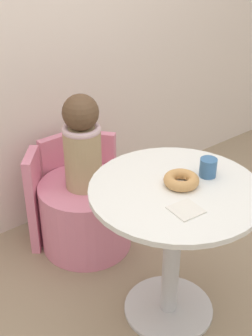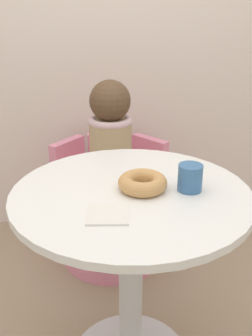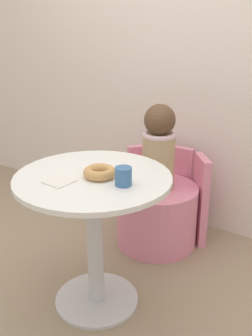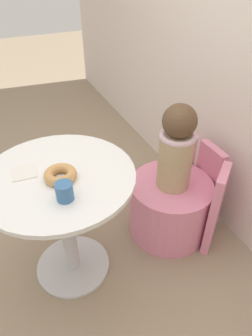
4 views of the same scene
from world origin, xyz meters
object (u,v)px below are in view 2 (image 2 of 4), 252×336
(donut, at_px, (143,183))
(cup, at_px, (190,178))
(tub_chair, at_px, (112,222))
(round_table, at_px, (131,244))
(child_figure, at_px, (111,136))

(donut, relative_size, cup, 1.83)
(tub_chair, distance_m, donut, 0.88)
(round_table, distance_m, cup, 0.30)
(round_table, relative_size, child_figure, 1.40)
(tub_chair, relative_size, cup, 6.22)
(round_table, xyz_separation_m, cup, (0.18, -0.01, 0.24))
(round_table, bearing_deg, cup, -3.70)
(round_table, xyz_separation_m, donut, (0.04, 0.01, 0.22))
(round_table, relative_size, donut, 4.88)
(donut, xyz_separation_m, cup, (0.15, -0.02, 0.02))
(child_figure, relative_size, cup, 6.36)
(round_table, xyz_separation_m, child_figure, (-0.03, 0.69, 0.15))
(child_figure, xyz_separation_m, donut, (0.06, -0.69, 0.07))
(child_figure, height_order, donut, child_figure)
(donut, bearing_deg, child_figure, 95.21)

